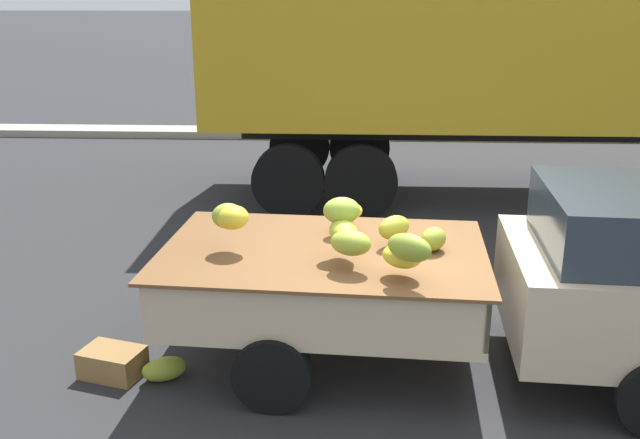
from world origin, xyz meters
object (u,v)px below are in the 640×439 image
pickup_truck (555,280)px  semi_trailer (593,38)px  produce_crate (113,362)px  fallen_banana_bunch_near_tailgate (165,369)px

pickup_truck → semi_trailer: size_ratio=0.42×
semi_trailer → produce_crate: semi_trailer is taller
semi_trailer → produce_crate: size_ratio=23.09×
pickup_truck → semi_trailer: bearing=75.2°
pickup_truck → produce_crate: pickup_truck is taller
fallen_banana_bunch_near_tailgate → produce_crate: (-0.48, 0.06, 0.02)m
produce_crate → fallen_banana_bunch_near_tailgate: bearing=-7.3°
semi_trailer → produce_crate: 8.59m
semi_trailer → fallen_banana_bunch_near_tailgate: 8.33m
semi_trailer → fallen_banana_bunch_near_tailgate: bearing=-131.5°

